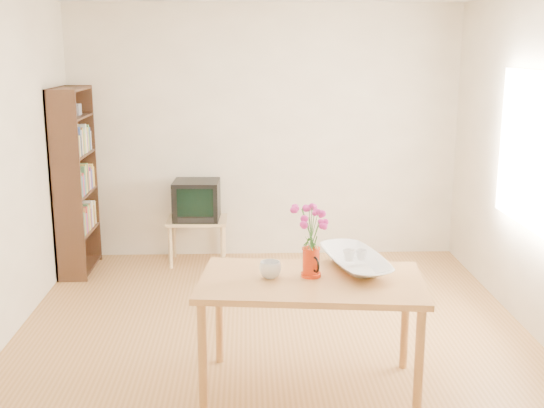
{
  "coord_description": "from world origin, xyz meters",
  "views": [
    {
      "loc": [
        -0.19,
        -4.76,
        2.18
      ],
      "look_at": [
        0.0,
        0.3,
        1.0
      ],
      "focal_mm": 45.0,
      "sensor_mm": 36.0,
      "label": 1
    }
  ],
  "objects_px": {
    "mug": "(270,270)",
    "television": "(197,199)",
    "table": "(311,291)",
    "pitcher": "(311,263)",
    "bowl": "(356,232)"
  },
  "relations": [
    {
      "from": "mug",
      "to": "television",
      "type": "relative_size",
      "value": 0.3
    },
    {
      "from": "television",
      "to": "bowl",
      "type": "bearing_deg",
      "value": -61.58
    },
    {
      "from": "pitcher",
      "to": "television",
      "type": "height_order",
      "value": "pitcher"
    },
    {
      "from": "table",
      "to": "bowl",
      "type": "height_order",
      "value": "bowl"
    },
    {
      "from": "bowl",
      "to": "television",
      "type": "relative_size",
      "value": 1.09
    },
    {
      "from": "mug",
      "to": "television",
      "type": "xyz_separation_m",
      "value": [
        -0.65,
        2.67,
        -0.14
      ]
    },
    {
      "from": "pitcher",
      "to": "television",
      "type": "bearing_deg",
      "value": 90.3
    },
    {
      "from": "table",
      "to": "pitcher",
      "type": "distance_m",
      "value": 0.18
    },
    {
      "from": "table",
      "to": "mug",
      "type": "height_order",
      "value": "mug"
    },
    {
      "from": "table",
      "to": "bowl",
      "type": "distance_m",
      "value": 0.5
    },
    {
      "from": "television",
      "to": "table",
      "type": "bearing_deg",
      "value": -69.22
    },
    {
      "from": "table",
      "to": "bowl",
      "type": "bearing_deg",
      "value": 42.44
    },
    {
      "from": "table",
      "to": "television",
      "type": "xyz_separation_m",
      "value": [
        -0.91,
        2.7,
        -0.01
      ]
    },
    {
      "from": "table",
      "to": "bowl",
      "type": "xyz_separation_m",
      "value": [
        0.31,
        0.23,
        0.32
      ]
    },
    {
      "from": "mug",
      "to": "television",
      "type": "bearing_deg",
      "value": -100.09
    }
  ]
}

